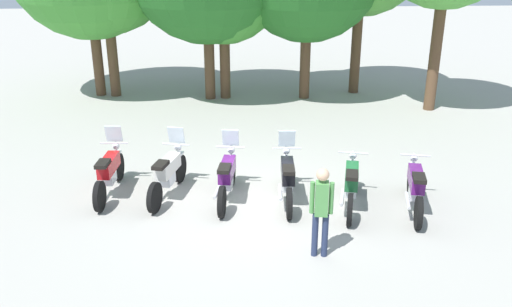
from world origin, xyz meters
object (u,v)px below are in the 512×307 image
motorcycle_1 (168,173)px  motorcycle_4 (351,184)px  motorcycle_0 (109,172)px  person_0 (321,206)px  motorcycle_2 (227,176)px  motorcycle_5 (415,187)px  motorcycle_3 (287,178)px

motorcycle_1 → motorcycle_4: 3.87m
motorcycle_0 → person_0: 4.97m
motorcycle_2 → motorcycle_5: motorcycle_2 is taller
motorcycle_0 → motorcycle_3: size_ratio=1.00×
motorcycle_3 → motorcycle_4: motorcycle_3 is taller
motorcycle_1 → motorcycle_5: 5.16m
motorcycle_4 → motorcycle_5: same height
person_0 → motorcycle_1: bearing=56.2°
motorcycle_0 → person_0: person_0 is taller
motorcycle_3 → motorcycle_4: (1.27, -0.36, -0.01)m
motorcycle_4 → person_0: 2.14m
motorcycle_0 → motorcycle_1: (1.27, -0.15, 0.00)m
motorcycle_0 → motorcycle_2: (2.54, -0.41, 0.00)m
motorcycle_4 → motorcycle_5: bearing=-85.7°
motorcycle_1 → motorcycle_2: same height
motorcycle_5 → motorcycle_4: bearing=94.0°
motorcycle_3 → motorcycle_1: bearing=85.0°
motorcycle_2 → motorcycle_4: bearing=-93.0°
person_0 → motorcycle_0: bearing=65.0°
motorcycle_1 → person_0: 3.88m
motorcycle_2 → person_0: size_ratio=1.33×
motorcycle_5 → motorcycle_2: bearing=93.0°
motorcycle_0 → motorcycle_3: (3.80, -0.55, 0.00)m
motorcycle_1 → motorcycle_2: bearing=-86.5°
motorcycle_1 → motorcycle_5: size_ratio=1.00×
motorcycle_5 → motorcycle_1: bearing=92.8°
motorcycle_4 → motorcycle_5: size_ratio=1.00×
motorcycle_5 → person_0: size_ratio=1.31×
motorcycle_5 → person_0: (-2.23, -1.63, 0.45)m
motorcycle_2 → person_0: 2.87m
motorcycle_5 → motorcycle_3: bearing=90.9°
motorcycle_2 → person_0: (1.57, -2.36, 0.44)m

